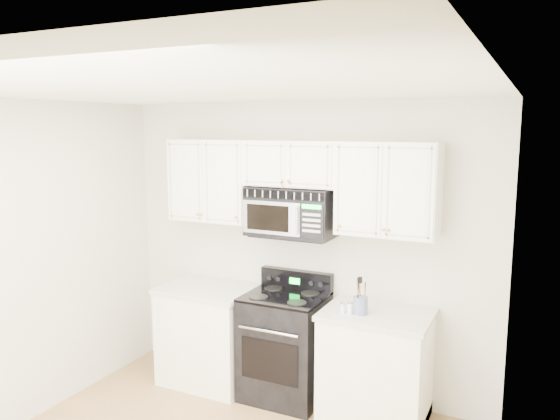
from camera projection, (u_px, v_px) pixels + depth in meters
The scene contains 9 objects.
room at pixel (189, 304), 3.37m from camera, with size 3.51×3.51×2.61m.
base_cabinet_left at pixel (210, 337), 5.12m from camera, with size 0.86×0.65×0.92m.
base_cabinet_right at pixel (376, 370), 4.44m from camera, with size 0.86×0.65×0.92m.
range at pixel (285, 345), 4.80m from camera, with size 0.69×0.63×1.10m.
upper_cabinets at pixel (294, 180), 4.68m from camera, with size 2.44×0.37×0.75m.
microwave at pixel (291, 212), 4.70m from camera, with size 0.76×0.43×0.42m.
utensil_crock at pixel (361, 304), 4.30m from camera, with size 0.11×0.11×0.30m.
shaker_salt at pixel (343, 307), 4.33m from camera, with size 0.04×0.04×0.09m.
shaker_pepper at pixel (350, 307), 4.30m from camera, with size 0.04×0.04×0.10m.
Camera 1 is at (1.92, -2.67, 2.38)m, focal length 35.00 mm.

